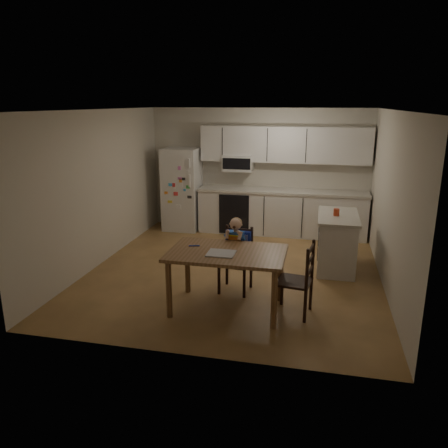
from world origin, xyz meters
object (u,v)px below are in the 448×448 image
at_px(dining_table, 227,259).
at_px(chair_side, 302,275).
at_px(red_cup, 336,212).
at_px(kitchen_island, 337,241).
at_px(chair_booster, 236,247).
at_px(refrigerator, 182,189).

height_order(dining_table, chair_side, chair_side).
bearing_deg(dining_table, red_cup, 52.32).
bearing_deg(kitchen_island, red_cup, -131.95).
height_order(chair_booster, chair_side, chair_booster).
height_order(refrigerator, chair_side, refrigerator).
relative_size(refrigerator, chair_booster, 1.58).
relative_size(kitchen_island, dining_table, 0.81).
bearing_deg(red_cup, chair_booster, -139.59).
height_order(red_cup, dining_table, red_cup).
bearing_deg(refrigerator, chair_booster, -59.16).
xyz_separation_m(refrigerator, chair_side, (2.65, -3.45, -0.31)).
distance_m(refrigerator, red_cup, 3.53).
bearing_deg(chair_booster, red_cup, 45.98).
relative_size(chair_booster, chair_side, 1.13).
distance_m(red_cup, chair_side, 1.85).
bearing_deg(red_cup, dining_table, -127.68).
bearing_deg(kitchen_island, refrigerator, 152.05).
xyz_separation_m(kitchen_island, red_cup, (-0.04, -0.04, 0.49)).
relative_size(dining_table, chair_side, 1.55).
relative_size(refrigerator, chair_side, 1.79).
bearing_deg(refrigerator, red_cup, -28.85).
height_order(refrigerator, red_cup, refrigerator).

